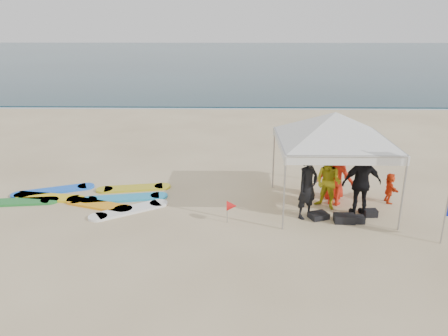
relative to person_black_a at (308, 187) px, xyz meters
The scene contains 13 objects.
ground 2.81m from the person_black_a, 135.78° to the right, with size 120.00×120.00×0.00m, color beige.
ocean 58.19m from the person_black_a, 91.87° to the left, with size 160.00×84.00×0.08m, color #0C2633.
shoreline_foam 16.48m from the person_black_a, 96.64° to the left, with size 160.00×1.20×0.01m, color silver.
person_black_a is the anchor object (origin of this frame).
person_yellow 0.98m from the person_black_a, 42.59° to the left, with size 0.80×0.62×1.64m, color gold.
person_orange_a 1.41m from the person_black_a, 43.81° to the left, with size 1.19×0.68×1.84m, color red.
person_black_b 1.56m from the person_black_a, ahead, with size 1.12×0.47×1.91m, color black.
person_orange_b 1.78m from the person_black_a, 53.43° to the left, with size 0.84×0.55×1.72m, color red.
person_seated 2.95m from the person_black_a, 22.46° to the left, with size 0.87×0.28×0.94m, color #E73E14.
canopy_tent 2.22m from the person_black_a, 43.98° to the left, with size 4.34×4.34×3.27m.
marker_pennant 2.18m from the person_black_a, 169.39° to the right, with size 0.28×0.28×0.64m.
gear_pile 1.33m from the person_black_a, 10.37° to the right, with size 2.00×0.74×0.22m.
surfboard_spread 6.76m from the person_black_a, 169.96° to the left, with size 5.40×2.91×0.07m.
Camera 1 is at (-0.20, -9.45, 5.28)m, focal length 35.00 mm.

